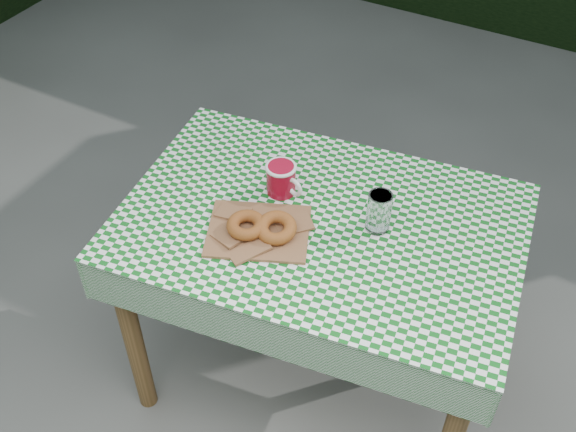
% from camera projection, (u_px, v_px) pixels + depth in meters
% --- Properties ---
extents(ground, '(60.00, 60.00, 0.00)m').
position_uv_depth(ground, '(284.00, 393.00, 2.41)').
color(ground, '#4C4B47').
rests_on(ground, ground).
extents(table, '(1.20, 0.89, 0.75)m').
position_uv_depth(table, '(317.00, 306.00, 2.22)').
color(table, brown).
rests_on(table, ground).
extents(tablecloth, '(1.23, 0.91, 0.01)m').
position_uv_depth(tablecloth, '(320.00, 221.00, 1.96)').
color(tablecloth, '#0D5817').
rests_on(tablecloth, table).
extents(paper_bag, '(0.35, 0.32, 0.01)m').
position_uv_depth(paper_bag, '(258.00, 230.00, 1.92)').
color(paper_bag, brown).
rests_on(paper_bag, tablecloth).
extents(bagel_front, '(0.16, 0.16, 0.03)m').
position_uv_depth(bagel_front, '(246.00, 225.00, 1.89)').
color(bagel_front, brown).
rests_on(bagel_front, paper_bag).
extents(bagel_back, '(0.13, 0.13, 0.04)m').
position_uv_depth(bagel_back, '(276.00, 228.00, 1.89)').
color(bagel_back, brown).
rests_on(bagel_back, paper_bag).
extents(coffee_mug, '(0.21, 0.21, 0.10)m').
position_uv_depth(coffee_mug, '(281.00, 179.00, 2.01)').
color(coffee_mug, maroon).
rests_on(coffee_mug, tablecloth).
extents(drinking_glass, '(0.09, 0.09, 0.12)m').
position_uv_depth(drinking_glass, '(379.00, 212.00, 1.89)').
color(drinking_glass, white).
rests_on(drinking_glass, tablecloth).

